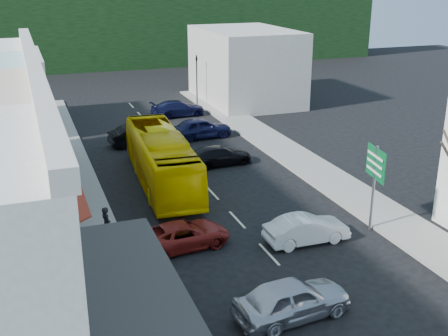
{
  "coord_description": "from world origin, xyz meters",
  "views": [
    {
      "loc": [
        -9.81,
        -20.78,
        12.25
      ],
      "look_at": [
        0.0,
        6.0,
        2.2
      ],
      "focal_mm": 45.0,
      "sensor_mm": 36.0,
      "label": 1
    }
  ],
  "objects_px": {
    "bus": "(161,160)",
    "traffic_signal": "(197,81)",
    "pedestrian_left": "(107,225)",
    "car_silver": "(292,301)",
    "car_white": "(307,229)",
    "car_red": "(183,233)",
    "direction_sign": "(373,189)"
  },
  "relations": [
    {
      "from": "car_white",
      "to": "car_red",
      "type": "relative_size",
      "value": 0.96
    },
    {
      "from": "bus",
      "to": "direction_sign",
      "type": "height_order",
      "value": "direction_sign"
    },
    {
      "from": "bus",
      "to": "traffic_signal",
      "type": "relative_size",
      "value": 2.43
    },
    {
      "from": "car_red",
      "to": "pedestrian_left",
      "type": "xyz_separation_m",
      "value": [
        -3.28,
        1.5,
        0.3
      ]
    },
    {
      "from": "pedestrian_left",
      "to": "car_red",
      "type": "bearing_deg",
      "value": -131.85
    },
    {
      "from": "bus",
      "to": "car_silver",
      "type": "bearing_deg",
      "value": -82.41
    },
    {
      "from": "car_silver",
      "to": "car_white",
      "type": "height_order",
      "value": "same"
    },
    {
      "from": "bus",
      "to": "direction_sign",
      "type": "relative_size",
      "value": 2.64
    },
    {
      "from": "bus",
      "to": "car_white",
      "type": "relative_size",
      "value": 2.64
    },
    {
      "from": "direction_sign",
      "to": "car_white",
      "type": "bearing_deg",
      "value": -168.34
    },
    {
      "from": "direction_sign",
      "to": "car_silver",
      "type": "bearing_deg",
      "value": -132.68
    },
    {
      "from": "car_white",
      "to": "traffic_signal",
      "type": "bearing_deg",
      "value": -7.34
    },
    {
      "from": "bus",
      "to": "traffic_signal",
      "type": "bearing_deg",
      "value": 70.12
    },
    {
      "from": "pedestrian_left",
      "to": "traffic_signal",
      "type": "height_order",
      "value": "traffic_signal"
    },
    {
      "from": "pedestrian_left",
      "to": "direction_sign",
      "type": "relative_size",
      "value": 0.39
    },
    {
      "from": "car_white",
      "to": "direction_sign",
      "type": "relative_size",
      "value": 1.0
    },
    {
      "from": "car_white",
      "to": "pedestrian_left",
      "type": "xyz_separation_m",
      "value": [
        -8.93,
        3.04,
        0.3
      ]
    },
    {
      "from": "car_white",
      "to": "car_red",
      "type": "distance_m",
      "value": 5.85
    },
    {
      "from": "car_white",
      "to": "pedestrian_left",
      "type": "relative_size",
      "value": 2.59
    },
    {
      "from": "pedestrian_left",
      "to": "bus",
      "type": "bearing_deg",
      "value": -49.71
    },
    {
      "from": "car_white",
      "to": "direction_sign",
      "type": "height_order",
      "value": "direction_sign"
    },
    {
      "from": "bus",
      "to": "traffic_signal",
      "type": "height_order",
      "value": "traffic_signal"
    },
    {
      "from": "pedestrian_left",
      "to": "traffic_signal",
      "type": "distance_m",
      "value": 29.28
    },
    {
      "from": "bus",
      "to": "car_red",
      "type": "distance_m",
      "value": 8.52
    },
    {
      "from": "car_silver",
      "to": "pedestrian_left",
      "type": "bearing_deg",
      "value": 27.7
    },
    {
      "from": "car_silver",
      "to": "direction_sign",
      "type": "xyz_separation_m",
      "value": [
        7.06,
        5.4,
        1.49
      ]
    },
    {
      "from": "car_red",
      "to": "traffic_signal",
      "type": "distance_m",
      "value": 29.44
    },
    {
      "from": "car_silver",
      "to": "traffic_signal",
      "type": "relative_size",
      "value": 0.92
    },
    {
      "from": "car_silver",
      "to": "car_red",
      "type": "relative_size",
      "value": 0.96
    },
    {
      "from": "direction_sign",
      "to": "car_red",
      "type": "bearing_deg",
      "value": -178.81
    },
    {
      "from": "bus",
      "to": "traffic_signal",
      "type": "distance_m",
      "value": 21.17
    },
    {
      "from": "car_red",
      "to": "direction_sign",
      "type": "xyz_separation_m",
      "value": [
        9.28,
        -1.42,
        1.49
      ]
    }
  ]
}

